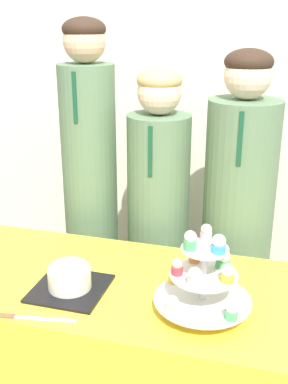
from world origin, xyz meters
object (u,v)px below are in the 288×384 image
object	(u,v)px
cake_knife	(17,317)
student_0	(91,199)
round_cake	(69,277)
student_2	(237,231)
cupcake_stand	(204,276)
student_1	(158,228)

from	to	relation	value
cake_knife	student_0	world-z (taller)	student_0
round_cake	student_2	world-z (taller)	student_2
cake_knife	cupcake_stand	bearing A→B (deg)	9.74
student_0	student_1	world-z (taller)	student_0
student_2	student_1	bearing A→B (deg)	-180.00
round_cake	student_1	world-z (taller)	student_1
student_0	student_2	xyz separation A→B (m)	(0.71, 0.00, -0.08)
cake_knife	cupcake_stand	distance (m)	0.62
student_1	student_2	xyz separation A→B (m)	(0.37, 0.00, 0.03)
cupcake_stand	student_0	xyz separation A→B (m)	(-0.67, 0.70, -0.06)
cake_knife	round_cake	bearing A→B (deg)	55.27
round_cake	student_0	distance (m)	0.72
student_1	student_2	size ratio (longest dim) A/B	0.94
round_cake	cake_knife	bearing A→B (deg)	-115.14
round_cake	student_0	world-z (taller)	student_0
round_cake	student_0	size ratio (longest dim) A/B	0.15
student_0	student_1	bearing A→B (deg)	-0.00
cupcake_stand	student_2	world-z (taller)	student_2
student_1	student_2	world-z (taller)	student_2
cupcake_stand	student_1	size ratio (longest dim) A/B	0.22
round_cake	cupcake_stand	xyz separation A→B (m)	(0.47, -0.00, 0.08)
cake_knife	student_2	bearing A→B (deg)	46.18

